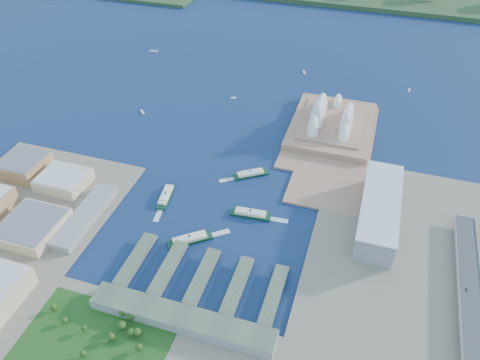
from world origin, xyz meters
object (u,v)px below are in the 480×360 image
(toaster_building, at_px, (379,211))
(car_c, at_px, (467,289))
(ferry_b, at_px, (251,173))
(ferry_c, at_px, (190,238))
(ferry_a, at_px, (166,195))
(opera_house, at_px, (334,113))
(ferry_d, at_px, (251,212))

(toaster_building, bearing_deg, car_c, -42.30)
(car_c, bearing_deg, ferry_b, 154.43)
(toaster_building, height_order, ferry_c, toaster_building)
(ferry_a, xyz_separation_m, ferry_c, (62.55, -65.95, 0.35))
(ferry_c, bearing_deg, ferry_b, -51.03)
(opera_house, xyz_separation_m, ferry_d, (-68.99, -236.40, -26.90))
(ferry_c, bearing_deg, ferry_d, -78.95)
(toaster_building, xyz_separation_m, ferry_a, (-280.08, -37.31, -15.55))
(ferry_b, distance_m, ferry_d, 83.70)
(ferry_b, height_order, car_c, car_c)
(toaster_building, xyz_separation_m, ferry_c, (-217.53, -103.25, -15.19))
(opera_house, distance_m, car_c, 349.24)
(toaster_building, height_order, ferry_b, toaster_building)
(ferry_c, distance_m, ferry_d, 88.86)
(opera_house, bearing_deg, car_c, -56.80)
(ferry_d, relative_size, car_c, 12.37)
(ferry_d, distance_m, car_c, 266.05)
(toaster_building, distance_m, ferry_d, 163.83)
(toaster_building, relative_size, ferry_c, 2.76)
(opera_house, relative_size, ferry_c, 3.21)
(ferry_b, distance_m, ferry_c, 151.14)
(opera_house, height_order, ferry_b, opera_house)
(ferry_c, relative_size, ferry_d, 1.04)
(ferry_b, height_order, ferry_c, ferry_c)
(ferry_a, bearing_deg, toaster_building, -0.38)
(toaster_building, height_order, ferry_d, toaster_building)
(ferry_c, bearing_deg, toaster_building, -102.35)
(toaster_building, xyz_separation_m, car_c, (101.00, -91.92, -5.02))
(opera_house, relative_size, ferry_a, 3.44)
(ferry_b, xyz_separation_m, car_c, (283.79, -135.76, 10.67))
(car_c, bearing_deg, toaster_building, 137.70)
(ferry_a, distance_m, ferry_d, 121.10)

